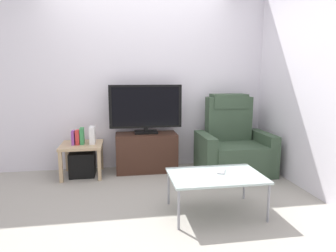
{
  "coord_description": "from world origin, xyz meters",
  "views": [
    {
      "loc": [
        -0.29,
        -3.23,
        1.34
      ],
      "look_at": [
        0.32,
        0.5,
        0.7
      ],
      "focal_mm": 31.91,
      "sensor_mm": 36.0,
      "label": 1
    }
  ],
  "objects_px": {
    "recliner_armchair": "(233,146)",
    "side_table": "(82,149)",
    "tv_stand": "(146,152)",
    "game_console": "(92,135)",
    "book_leftmost": "(73,138)",
    "television": "(146,108)",
    "book_rightmost": "(82,136)",
    "coffee_table": "(216,177)",
    "book_middle": "(78,137)",
    "cell_phone": "(221,171)",
    "subwoofer_box": "(83,164)"
  },
  "relations": [
    {
      "from": "television",
      "to": "book_rightmost",
      "type": "distance_m",
      "value": 0.93
    },
    {
      "from": "side_table",
      "to": "subwoofer_box",
      "type": "bearing_deg",
      "value": 116.57
    },
    {
      "from": "recliner_armchair",
      "to": "subwoofer_box",
      "type": "bearing_deg",
      "value": -174.2
    },
    {
      "from": "book_middle",
      "to": "cell_phone",
      "type": "distance_m",
      "value": 2.01
    },
    {
      "from": "tv_stand",
      "to": "recliner_armchair",
      "type": "relative_size",
      "value": 0.79
    },
    {
      "from": "coffee_table",
      "to": "recliner_armchair",
      "type": "bearing_deg",
      "value": 61.71
    },
    {
      "from": "side_table",
      "to": "coffee_table",
      "type": "height_order",
      "value": "side_table"
    },
    {
      "from": "book_rightmost",
      "to": "book_leftmost",
      "type": "bearing_deg",
      "value": 180.0
    },
    {
      "from": "television",
      "to": "book_rightmost",
      "type": "relative_size",
      "value": 4.54
    },
    {
      "from": "television",
      "to": "book_rightmost",
      "type": "bearing_deg",
      "value": -172.75
    },
    {
      "from": "game_console",
      "to": "cell_phone",
      "type": "relative_size",
      "value": 1.51
    },
    {
      "from": "subwoofer_box",
      "to": "game_console",
      "type": "bearing_deg",
      "value": 3.95
    },
    {
      "from": "television",
      "to": "subwoofer_box",
      "type": "xyz_separation_m",
      "value": [
        -0.87,
        -0.09,
        -0.73
      ]
    },
    {
      "from": "book_middle",
      "to": "cell_phone",
      "type": "height_order",
      "value": "book_middle"
    },
    {
      "from": "game_console",
      "to": "cell_phone",
      "type": "bearing_deg",
      "value": -43.91
    },
    {
      "from": "book_leftmost",
      "to": "game_console",
      "type": "relative_size",
      "value": 0.82
    },
    {
      "from": "tv_stand",
      "to": "book_middle",
      "type": "xyz_separation_m",
      "value": [
        -0.92,
        -0.09,
        0.26
      ]
    },
    {
      "from": "side_table",
      "to": "cell_phone",
      "type": "distance_m",
      "value": 1.98
    },
    {
      "from": "tv_stand",
      "to": "book_leftmost",
      "type": "height_order",
      "value": "book_leftmost"
    },
    {
      "from": "tv_stand",
      "to": "side_table",
      "type": "bearing_deg",
      "value": -175.37
    },
    {
      "from": "recliner_armchair",
      "to": "book_leftmost",
      "type": "xyz_separation_m",
      "value": [
        -2.16,
        0.15,
        0.16
      ]
    },
    {
      "from": "game_console",
      "to": "coffee_table",
      "type": "height_order",
      "value": "game_console"
    },
    {
      "from": "book_middle",
      "to": "recliner_armchair",
      "type": "bearing_deg",
      "value": -4.08
    },
    {
      "from": "side_table",
      "to": "subwoofer_box",
      "type": "height_order",
      "value": "side_table"
    },
    {
      "from": "recliner_armchair",
      "to": "side_table",
      "type": "xyz_separation_m",
      "value": [
        -2.06,
        0.17,
        -0.0
      ]
    },
    {
      "from": "book_rightmost",
      "to": "cell_phone",
      "type": "xyz_separation_m",
      "value": [
        1.49,
        -1.27,
        -0.15
      ]
    },
    {
      "from": "book_rightmost",
      "to": "cell_phone",
      "type": "distance_m",
      "value": 1.96
    },
    {
      "from": "book_middle",
      "to": "book_rightmost",
      "type": "distance_m",
      "value": 0.06
    },
    {
      "from": "television",
      "to": "book_middle",
      "type": "distance_m",
      "value": 0.99
    },
    {
      "from": "book_rightmost",
      "to": "television",
      "type": "bearing_deg",
      "value": 7.25
    },
    {
      "from": "side_table",
      "to": "subwoofer_box",
      "type": "distance_m",
      "value": 0.21
    },
    {
      "from": "side_table",
      "to": "game_console",
      "type": "distance_m",
      "value": 0.23
    },
    {
      "from": "book_middle",
      "to": "game_console",
      "type": "distance_m",
      "value": 0.19
    },
    {
      "from": "cell_phone",
      "to": "recliner_armchair",
      "type": "bearing_deg",
      "value": 86.63
    },
    {
      "from": "television",
      "to": "coffee_table",
      "type": "distance_m",
      "value": 1.64
    },
    {
      "from": "television",
      "to": "game_console",
      "type": "xyz_separation_m",
      "value": [
        -0.73,
        -0.08,
        -0.34
      ]
    },
    {
      "from": "subwoofer_box",
      "to": "game_console",
      "type": "relative_size",
      "value": 1.44
    },
    {
      "from": "subwoofer_box",
      "to": "book_leftmost",
      "type": "distance_m",
      "value": 0.38
    },
    {
      "from": "tv_stand",
      "to": "side_table",
      "type": "relative_size",
      "value": 1.57
    },
    {
      "from": "side_table",
      "to": "book_rightmost",
      "type": "bearing_deg",
      "value": -56.61
    },
    {
      "from": "subwoofer_box",
      "to": "cell_phone",
      "type": "height_order",
      "value": "cell_phone"
    },
    {
      "from": "tv_stand",
      "to": "game_console",
      "type": "xyz_separation_m",
      "value": [
        -0.73,
        -0.06,
        0.28
      ]
    },
    {
      "from": "side_table",
      "to": "coffee_table",
      "type": "xyz_separation_m",
      "value": [
        1.42,
        -1.36,
        -0.0
      ]
    },
    {
      "from": "game_console",
      "to": "book_leftmost",
      "type": "bearing_deg",
      "value": -173.02
    },
    {
      "from": "recliner_armchair",
      "to": "side_table",
      "type": "relative_size",
      "value": 2.0
    },
    {
      "from": "television",
      "to": "cell_phone",
      "type": "distance_m",
      "value": 1.6
    },
    {
      "from": "subwoofer_box",
      "to": "coffee_table",
      "type": "distance_m",
      "value": 1.98
    },
    {
      "from": "subwoofer_box",
      "to": "book_middle",
      "type": "relative_size",
      "value": 1.71
    },
    {
      "from": "television",
      "to": "book_leftmost",
      "type": "height_order",
      "value": "television"
    },
    {
      "from": "cell_phone",
      "to": "book_rightmost",
      "type": "bearing_deg",
      "value": 162.61
    }
  ]
}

